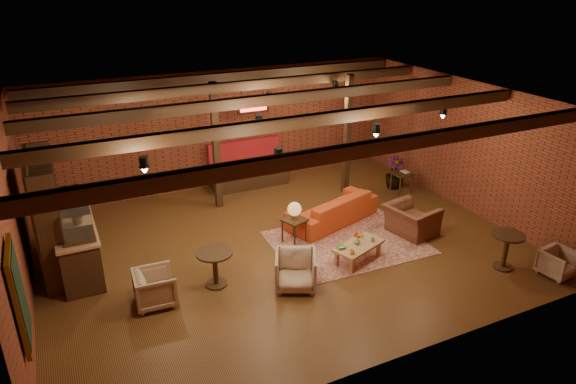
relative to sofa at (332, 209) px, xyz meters
name	(u,v)px	position (x,y,z in m)	size (l,w,h in m)	color
floor	(283,246)	(-1.56, -0.58, -0.34)	(10.00, 10.00, 0.00)	#432210
ceiling	(282,103)	(-1.56, -0.58, 2.86)	(10.00, 8.00, 0.02)	black
wall_back	(221,129)	(-1.56, 3.42, 1.26)	(10.00, 0.02, 3.20)	brown
wall_front	(400,272)	(-1.56, -4.58, 1.26)	(10.00, 0.02, 3.20)	brown
wall_left	(16,226)	(-6.56, -0.58, 1.26)	(0.02, 8.00, 3.20)	brown
wall_right	(466,146)	(3.44, -0.58, 1.26)	(0.02, 8.00, 3.20)	brown
ceiling_beams	(282,109)	(-1.56, -0.58, 2.74)	(9.80, 6.40, 0.22)	black
ceiling_pipe	(252,103)	(-1.56, 1.02, 2.51)	(0.12, 0.12, 9.60)	black
post_left	(216,147)	(-2.16, 2.02, 1.26)	(0.16, 0.16, 3.20)	black
post_right	(347,136)	(1.24, 1.42, 1.26)	(0.16, 0.16, 3.20)	black
service_counter	(75,232)	(-5.66, 0.42, 0.46)	(0.80, 2.50, 1.60)	black
plant_counter	(76,208)	(-5.56, 0.62, 0.88)	(0.35, 0.39, 0.30)	#337F33
shelving_hutch	(49,216)	(-6.06, 0.52, 0.86)	(0.52, 2.00, 2.40)	black
chalkboard_menu	(20,296)	(-6.49, -2.88, 1.26)	(0.08, 0.96, 1.46)	black
banquette	(249,169)	(-0.96, 2.97, 0.16)	(2.10, 0.70, 1.00)	#A81C25
service_sign	(253,107)	(-0.96, 2.52, 2.01)	(0.86, 0.06, 0.30)	red
ceiling_spotlights	(283,120)	(-1.56, -0.58, 2.52)	(6.40, 4.40, 0.28)	black
rug	(347,242)	(-0.21, -1.06, -0.34)	(3.24, 2.48, 0.01)	maroon
sofa	(332,209)	(0.00, 0.00, 0.00)	(2.35, 0.92, 0.69)	#BB3F1A
coffee_table	(358,246)	(-0.43, -1.81, 0.00)	(1.23, 0.90, 0.63)	#996947
side_table_lamp	(294,212)	(-1.26, -0.52, 0.39)	(0.60, 0.60, 0.97)	black
round_table_left	(215,263)	(-3.37, -1.41, 0.15)	(0.70, 0.70, 0.72)	black
armchair_a	(155,286)	(-4.54, -1.51, 0.02)	(0.71, 0.66, 0.73)	beige
armchair_b	(296,269)	(-2.02, -2.11, 0.05)	(0.76, 0.71, 0.78)	beige
armchair_right	(412,215)	(1.33, -1.30, 0.12)	(1.06, 0.69, 0.92)	brown
side_table_book	(402,174)	(2.63, 0.77, 0.17)	(0.51, 0.51, 0.58)	black
round_table_right	(506,245)	(2.10, -3.32, 0.17)	(0.66, 0.66, 0.77)	black
armchair_far	(558,262)	(2.84, -3.98, -0.04)	(0.60, 0.56, 0.61)	beige
plant_tall	(397,142)	(2.62, 1.10, 0.99)	(1.49, 1.49, 2.66)	#4C7F4C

